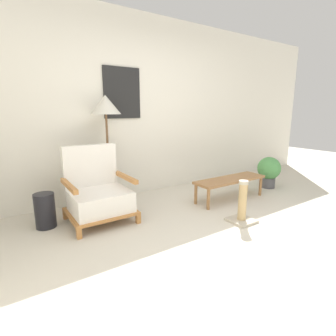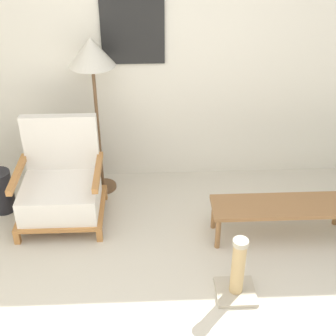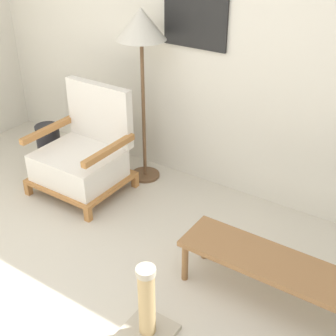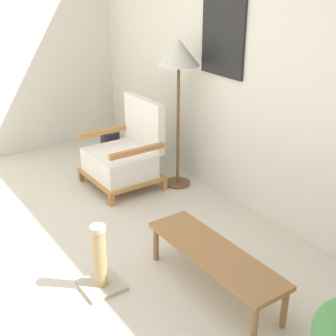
# 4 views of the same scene
# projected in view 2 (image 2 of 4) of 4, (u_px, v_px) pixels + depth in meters

# --- Properties ---
(wall_back) EXTENTS (8.00, 0.09, 2.70)m
(wall_back) POSITION_uv_depth(u_px,v_px,m) (173.00, 44.00, 4.21)
(wall_back) COLOR silver
(wall_back) RESTS_ON ground_plane
(armchair) EXTENTS (0.74, 0.66, 0.89)m
(armchair) POSITION_uv_depth(u_px,v_px,m) (61.00, 187.00, 4.09)
(armchair) COLOR #B2753D
(armchair) RESTS_ON ground_plane
(floor_lamp) EXTENTS (0.40, 0.40, 1.50)m
(floor_lamp) POSITION_uv_depth(u_px,v_px,m) (92.00, 60.00, 3.97)
(floor_lamp) COLOR brown
(floor_lamp) RESTS_ON ground_plane
(coffee_table) EXTENTS (1.17, 0.34, 0.32)m
(coffee_table) POSITION_uv_depth(u_px,v_px,m) (282.00, 208.00, 3.89)
(coffee_table) COLOR olive
(coffee_table) RESTS_ON ground_plane
(vase) EXTENTS (0.22, 0.22, 0.40)m
(vase) POSITION_uv_depth(u_px,v_px,m) (1.00, 191.00, 4.25)
(vase) COLOR black
(vase) RESTS_ON ground_plane
(scratching_post) EXTENTS (0.29, 0.29, 0.51)m
(scratching_post) POSITION_uv_depth(u_px,v_px,m) (237.00, 275.00, 3.37)
(scratching_post) COLOR #B2A893
(scratching_post) RESTS_ON ground_plane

